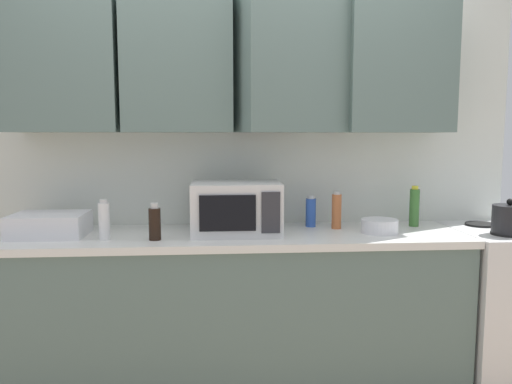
{
  "coord_description": "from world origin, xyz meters",
  "views": [
    {
      "loc": [
        -0.09,
        -2.97,
        1.43
      ],
      "look_at": [
        0.11,
        -0.25,
        1.12
      ],
      "focal_mm": 34.77,
      "sensor_mm": 36.0,
      "label": 1
    }
  ],
  "objects_px": {
    "dish_rack": "(50,225)",
    "bottle_spice_jar": "(337,211)",
    "kettle": "(509,219)",
    "bottle_blue_cleaner": "(311,212)",
    "bottle_green_oil": "(414,207)",
    "bowl_ceramic_small": "(380,226)",
    "bottle_white_jar": "(104,221)",
    "microwave": "(236,208)",
    "bottle_soy_dark": "(155,223)"
  },
  "relations": [
    {
      "from": "dish_rack",
      "to": "bottle_spice_jar",
      "type": "xyz_separation_m",
      "value": [
        1.57,
        0.09,
        0.04
      ]
    },
    {
      "from": "kettle",
      "to": "bottle_blue_cleaner",
      "type": "relative_size",
      "value": 1.0
    },
    {
      "from": "bottle_blue_cleaner",
      "to": "dish_rack",
      "type": "bearing_deg",
      "value": -173.56
    },
    {
      "from": "kettle",
      "to": "bottle_green_oil",
      "type": "relative_size",
      "value": 0.77
    },
    {
      "from": "dish_rack",
      "to": "bowl_ceramic_small",
      "type": "height_order",
      "value": "dish_rack"
    },
    {
      "from": "bottle_white_jar",
      "to": "bottle_green_oil",
      "type": "height_order",
      "value": "bottle_green_oil"
    },
    {
      "from": "bottle_spice_jar",
      "to": "dish_rack",
      "type": "bearing_deg",
      "value": -176.82
    },
    {
      "from": "microwave",
      "to": "bottle_green_oil",
      "type": "distance_m",
      "value": 1.06
    },
    {
      "from": "dish_rack",
      "to": "bottle_white_jar",
      "type": "height_order",
      "value": "bottle_white_jar"
    },
    {
      "from": "bottle_white_jar",
      "to": "bottle_blue_cleaner",
      "type": "distance_m",
      "value": 1.16
    },
    {
      "from": "bowl_ceramic_small",
      "to": "bottle_green_oil",
      "type": "bearing_deg",
      "value": 34.15
    },
    {
      "from": "bottle_green_oil",
      "to": "bottle_blue_cleaner",
      "type": "bearing_deg",
      "value": 176.52
    },
    {
      "from": "bottle_blue_cleaner",
      "to": "bottle_white_jar",
      "type": "bearing_deg",
      "value": -165.71
    },
    {
      "from": "kettle",
      "to": "bottle_soy_dark",
      "type": "xyz_separation_m",
      "value": [
        -1.88,
        0.01,
        0.0
      ]
    },
    {
      "from": "bottle_blue_cleaner",
      "to": "microwave",
      "type": "bearing_deg",
      "value": -159.84
    },
    {
      "from": "bowl_ceramic_small",
      "to": "bottle_blue_cleaner",
      "type": "bearing_deg",
      "value": 147.45
    },
    {
      "from": "dish_rack",
      "to": "bottle_green_oil",
      "type": "bearing_deg",
      "value": 3.5
    },
    {
      "from": "bottle_spice_jar",
      "to": "bottle_green_oil",
      "type": "height_order",
      "value": "bottle_green_oil"
    },
    {
      "from": "bottle_green_oil",
      "to": "dish_rack",
      "type": "bearing_deg",
      "value": -176.5
    },
    {
      "from": "kettle",
      "to": "dish_rack",
      "type": "relative_size",
      "value": 0.49
    },
    {
      "from": "microwave",
      "to": "bottle_soy_dark",
      "type": "bearing_deg",
      "value": -160.69
    },
    {
      "from": "microwave",
      "to": "bowl_ceramic_small",
      "type": "relative_size",
      "value": 2.4
    },
    {
      "from": "dish_rack",
      "to": "bottle_white_jar",
      "type": "xyz_separation_m",
      "value": [
        0.31,
        -0.12,
        0.04
      ]
    },
    {
      "from": "bottle_blue_cleaner",
      "to": "bottle_spice_jar",
      "type": "bearing_deg",
      "value": -28.92
    },
    {
      "from": "bottle_blue_cleaner",
      "to": "bottle_green_oil",
      "type": "bearing_deg",
      "value": -3.48
    },
    {
      "from": "bottle_soy_dark",
      "to": "dish_rack",
      "type": "bearing_deg",
      "value": 165.45
    },
    {
      "from": "kettle",
      "to": "bottle_spice_jar",
      "type": "height_order",
      "value": "bottle_spice_jar"
    },
    {
      "from": "bottle_green_oil",
      "to": "bottle_soy_dark",
      "type": "distance_m",
      "value": 1.5
    },
    {
      "from": "kettle",
      "to": "bottle_spice_jar",
      "type": "distance_m",
      "value": 0.92
    },
    {
      "from": "microwave",
      "to": "dish_rack",
      "type": "height_order",
      "value": "microwave"
    },
    {
      "from": "bottle_green_oil",
      "to": "bottle_soy_dark",
      "type": "height_order",
      "value": "bottle_green_oil"
    },
    {
      "from": "bottle_blue_cleaner",
      "to": "bowl_ceramic_small",
      "type": "bearing_deg",
      "value": -32.55
    },
    {
      "from": "bottle_spice_jar",
      "to": "bottle_blue_cleaner",
      "type": "relative_size",
      "value": 1.16
    },
    {
      "from": "bottle_green_oil",
      "to": "bottle_blue_cleaner",
      "type": "relative_size",
      "value": 1.29
    },
    {
      "from": "bottle_spice_jar",
      "to": "microwave",
      "type": "bearing_deg",
      "value": -171.31
    },
    {
      "from": "bottle_white_jar",
      "to": "bottle_spice_jar",
      "type": "relative_size",
      "value": 0.97
    },
    {
      "from": "bowl_ceramic_small",
      "to": "kettle",
      "type": "bearing_deg",
      "value": -8.75
    },
    {
      "from": "bottle_white_jar",
      "to": "bowl_ceramic_small",
      "type": "bearing_deg",
      "value": 2.66
    },
    {
      "from": "bottle_soy_dark",
      "to": "bottle_blue_cleaner",
      "type": "bearing_deg",
      "value": 19.75
    },
    {
      "from": "kettle",
      "to": "dish_rack",
      "type": "xyz_separation_m",
      "value": [
        -2.46,
        0.16,
        -0.03
      ]
    },
    {
      "from": "bottle_white_jar",
      "to": "bottle_blue_cleaner",
      "type": "relative_size",
      "value": 1.13
    },
    {
      "from": "dish_rack",
      "to": "kettle",
      "type": "bearing_deg",
      "value": -3.73
    },
    {
      "from": "dish_rack",
      "to": "bottle_white_jar",
      "type": "distance_m",
      "value": 0.34
    },
    {
      "from": "bottle_white_jar",
      "to": "bottle_blue_cleaner",
      "type": "bearing_deg",
      "value": 14.29
    },
    {
      "from": "bottle_white_jar",
      "to": "bottle_soy_dark",
      "type": "height_order",
      "value": "bottle_white_jar"
    },
    {
      "from": "bottle_white_jar",
      "to": "bottle_blue_cleaner",
      "type": "height_order",
      "value": "bottle_white_jar"
    },
    {
      "from": "bottle_white_jar",
      "to": "bowl_ceramic_small",
      "type": "distance_m",
      "value": 1.47
    },
    {
      "from": "bottle_spice_jar",
      "to": "bottle_green_oil",
      "type": "relative_size",
      "value": 0.9
    },
    {
      "from": "bottle_blue_cleaner",
      "to": "bowl_ceramic_small",
      "type": "height_order",
      "value": "bottle_blue_cleaner"
    },
    {
      "from": "bottle_white_jar",
      "to": "bottle_green_oil",
      "type": "xyz_separation_m",
      "value": [
        1.73,
        0.25,
        0.01
      ]
    }
  ]
}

